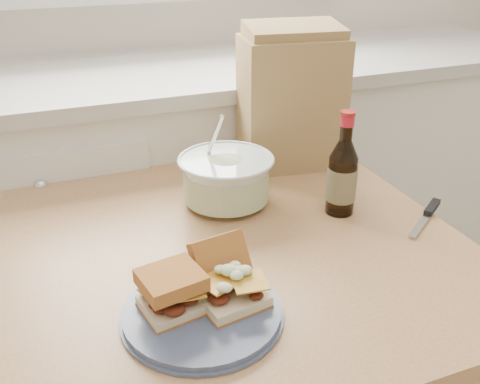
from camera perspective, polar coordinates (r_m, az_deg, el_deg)
name	(u,v)px	position (r m, az deg, el deg)	size (l,w,h in m)	color
cabinet_run	(199,197)	(1.88, -4.42, -0.57)	(2.50, 0.64, 0.94)	silver
dining_table	(236,285)	(1.16, -0.39, -9.85)	(0.91, 0.91, 0.75)	tan
plate	(202,313)	(0.90, -4.07, -12.74)	(0.26, 0.26, 0.02)	#455170
sandwich_left	(172,291)	(0.88, -7.27, -10.44)	(0.11, 0.10, 0.07)	beige
sandwich_right	(228,280)	(0.90, -1.31, -9.37)	(0.12, 0.16, 0.09)	beige
coleslaw_bowl	(226,181)	(1.21, -1.48, 1.18)	(0.22, 0.22, 0.22)	silver
beer_bottle	(342,176)	(1.18, 10.84, 1.69)	(0.07, 0.07, 0.23)	black
knife	(429,212)	(1.26, 19.53, -1.98)	(0.16, 0.12, 0.01)	silver
paper_bag	(291,103)	(1.40, 5.45, 9.44)	(0.25, 0.17, 0.33)	#A5844F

